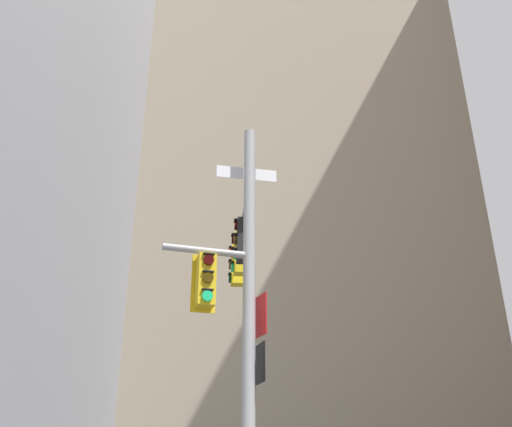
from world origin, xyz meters
The scene contains 2 objects.
building_mid_block centered at (-0.54, 20.45, 25.08)m, with size 16.56×16.56×50.15m, color tan.
signal_pole_assembly centered at (-0.31, 0.65, 5.30)m, with size 2.06×3.87×8.72m.
Camera 1 is at (1.94, -10.31, 2.04)m, focal length 39.36 mm.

